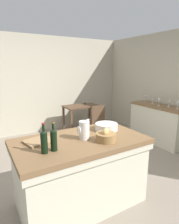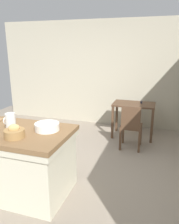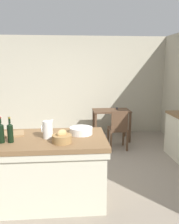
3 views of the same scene
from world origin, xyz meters
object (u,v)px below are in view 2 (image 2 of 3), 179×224
object	(u,v)px
island_table	(12,158)
wooden_chair	(131,126)
bread_basket	(14,133)
pitcher	(11,122)
writing_desk	(134,109)
wash_bowl	(47,127)

from	to	relation	value
island_table	wooden_chair	xyz separation A→B (m)	(1.38, 1.82, -0.00)
wooden_chair	bread_basket	bearing A→B (deg)	-119.41
wooden_chair	island_table	bearing A→B (deg)	-127.20
pitcher	island_table	bearing A→B (deg)	164.00
writing_desk	wooden_chair	size ratio (longest dim) A/B	1.01
wash_bowl	island_table	bearing A→B (deg)	-164.94
bread_basket	pitcher	bearing A→B (deg)	134.41
wooden_chair	pitcher	size ratio (longest dim) A/B	3.30
island_table	writing_desk	bearing A→B (deg)	61.69
wash_bowl	bread_basket	size ratio (longest dim) A/B	1.31
writing_desk	pitcher	bearing A→B (deg)	-117.36
wooden_chair	wash_bowl	xyz separation A→B (m)	(-0.89, -1.69, 0.46)
writing_desk	wash_bowl	bearing A→B (deg)	-109.84
island_table	bread_basket	bearing A→B (deg)	-41.31
pitcher	bread_basket	bearing A→B (deg)	-45.59
bread_basket	island_table	bearing A→B (deg)	138.69
island_table	wash_bowl	size ratio (longest dim) A/B	5.09
writing_desk	wooden_chair	xyz separation A→B (m)	(0.04, -0.67, -0.15)
wash_bowl	bread_basket	world-z (taller)	bread_basket
island_table	bread_basket	distance (m)	0.57
writing_desk	wash_bowl	xyz separation A→B (m)	(-0.85, -2.36, 0.31)
island_table	wooden_chair	world-z (taller)	island_table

